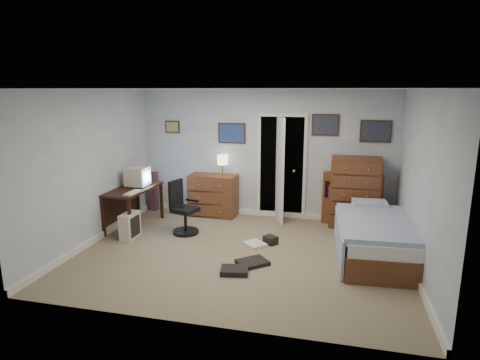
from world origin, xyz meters
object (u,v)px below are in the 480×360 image
low_dresser (213,195)px  tall_dresser (355,192)px  office_chair (183,213)px  computer_desk (129,197)px  bed (374,237)px

low_dresser → tall_dresser: size_ratio=0.72×
office_chair → tall_dresser: size_ratio=0.73×
computer_desk → low_dresser: 1.66m
office_chair → tall_dresser: 3.16m
office_chair → low_dresser: 1.14m
office_chair → bed: (3.20, -0.31, -0.05)m
office_chair → tall_dresser: (2.95, 1.09, 0.28)m
low_dresser → tall_dresser: 2.74m
tall_dresser → computer_desk: bearing=-165.4°
low_dresser → tall_dresser: bearing=3.4°
office_chair → low_dresser: bearing=95.1°
office_chair → computer_desk: bearing=-168.9°
computer_desk → low_dresser: low_dresser is taller
bed → tall_dresser: bearing=96.8°
computer_desk → low_dresser: (1.30, 1.01, -0.15)m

